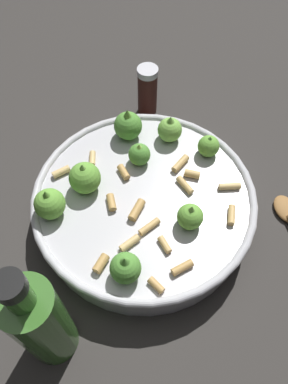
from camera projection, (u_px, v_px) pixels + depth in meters
The scene contains 4 objects.
ground_plane at pixel (144, 215), 0.61m from camera, with size 2.40×2.40×0.00m, color #2D2B28.
cooking_pan at pixel (143, 202), 0.58m from camera, with size 0.34×0.34×0.12m.
pepper_shaker at pixel (147, 91), 0.70m from camera, with size 0.04×0.04×0.10m.
olive_oil_bottle at pixel (40, 322), 0.43m from camera, with size 0.06×0.06×0.22m.
Camera 1 is at (0.13, 0.28, 0.53)m, focal length 35.37 mm.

